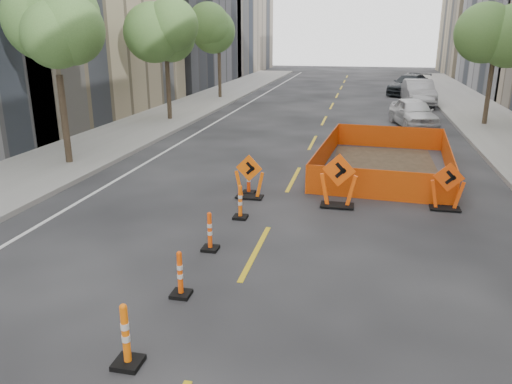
% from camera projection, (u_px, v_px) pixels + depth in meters
% --- Properties ---
extents(ground_plane, '(140.00, 140.00, 0.00)m').
position_uv_depth(ground_plane, '(200.00, 360.00, 7.55)').
color(ground_plane, black).
extents(sidewalk_left, '(4.00, 90.00, 0.15)m').
position_uv_depth(sidewalk_left, '(84.00, 151.00, 20.52)').
color(sidewalk_left, gray).
rests_on(sidewalk_left, ground).
extents(bld_left_d, '(12.00, 16.00, 14.00)m').
position_uv_depth(bld_left_d, '(156.00, 6.00, 45.33)').
color(bld_left_d, '#4C4C51').
rests_on(bld_left_d, ground).
extents(bld_right_e, '(12.00, 14.00, 16.00)m').
position_uv_depth(bld_right_e, '(506.00, 2.00, 56.18)').
color(bld_right_e, tan).
rests_on(bld_right_e, ground).
extents(tree_l_b, '(2.80, 2.80, 5.95)m').
position_uv_depth(tree_l_b, '(55.00, 39.00, 17.17)').
color(tree_l_b, '#382B1E').
rests_on(tree_l_b, ground).
extents(tree_l_c, '(2.80, 2.80, 5.95)m').
position_uv_depth(tree_l_c, '(166.00, 36.00, 26.48)').
color(tree_l_c, '#382B1E').
rests_on(tree_l_c, ground).
extents(tree_l_d, '(2.80, 2.80, 5.95)m').
position_uv_depth(tree_l_d, '(219.00, 35.00, 35.78)').
color(tree_l_d, '#382B1E').
rests_on(tree_l_d, ground).
extents(tree_r_c, '(2.80, 2.80, 5.95)m').
position_uv_depth(tree_r_c, '(496.00, 37.00, 24.93)').
color(tree_r_c, '#382B1E').
rests_on(tree_r_c, ground).
extents(channelizer_2, '(0.41, 0.41, 1.03)m').
position_uv_depth(channelizer_2, '(126.00, 335.00, 7.28)').
color(channelizer_2, orange).
rests_on(channelizer_2, ground).
extents(channelizer_3, '(0.36, 0.36, 0.92)m').
position_uv_depth(channelizer_3, '(180.00, 274.00, 9.25)').
color(channelizer_3, '#EE4D0A').
rests_on(channelizer_3, ground).
extents(channelizer_4, '(0.36, 0.36, 0.92)m').
position_uv_depth(channelizer_4, '(210.00, 231.00, 11.23)').
color(channelizer_4, '#F0490A').
rests_on(channelizer_4, ground).
extents(channelizer_5, '(0.37, 0.37, 0.93)m').
position_uv_depth(channelizer_5, '(240.00, 202.00, 13.15)').
color(channelizer_5, '#FF5F0A').
rests_on(channelizer_5, ground).
extents(channelizer_6, '(0.39, 0.39, 0.98)m').
position_uv_depth(channelizer_6, '(249.00, 178.00, 15.16)').
color(channelizer_6, '#E53C09').
rests_on(channelizer_6, ground).
extents(chevron_sign_left, '(0.94, 0.62, 1.34)m').
position_uv_depth(chevron_sign_left, '(249.00, 177.00, 14.73)').
color(chevron_sign_left, '#FC610A').
rests_on(chevron_sign_left, ground).
extents(chevron_sign_center, '(1.14, 0.81, 1.56)m').
position_uv_depth(chevron_sign_center, '(338.00, 181.00, 13.94)').
color(chevron_sign_center, '#FF530A').
rests_on(chevron_sign_center, ground).
extents(chevron_sign_right, '(0.98, 0.66, 1.37)m').
position_uv_depth(chevron_sign_right, '(448.00, 186.00, 13.74)').
color(chevron_sign_right, '#DB4209').
rests_on(chevron_sign_right, ground).
extents(safety_fence, '(4.86, 7.68, 0.92)m').
position_uv_depth(safety_fence, '(385.00, 156.00, 18.00)').
color(safety_fence, '#FF580D').
rests_on(safety_fence, ground).
extents(parked_car_near, '(2.62, 4.58, 1.47)m').
position_uv_depth(parked_car_near, '(413.00, 113.00, 26.06)').
color(parked_car_near, silver).
rests_on(parked_car_near, ground).
extents(parked_car_mid, '(2.06, 5.19, 1.68)m').
position_uv_depth(parked_car_mid, '(418.00, 92.00, 33.93)').
color(parked_car_mid, '#99989D').
rests_on(parked_car_mid, ground).
extents(parked_car_far, '(4.06, 5.83, 1.57)m').
position_uv_depth(parked_car_far, '(409.00, 85.00, 39.42)').
color(parked_car_far, black).
rests_on(parked_car_far, ground).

